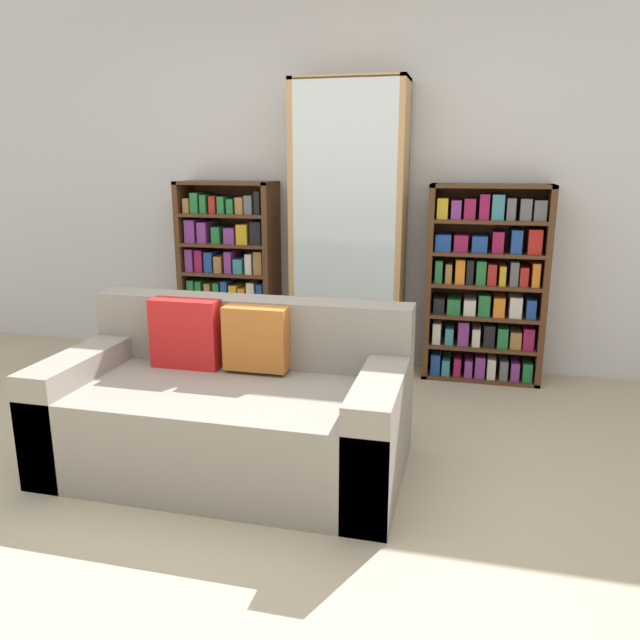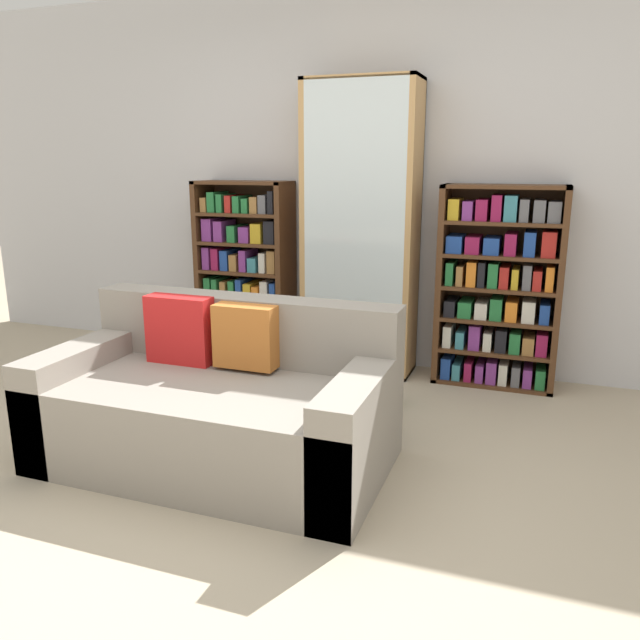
{
  "view_description": "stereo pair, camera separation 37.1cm",
  "coord_description": "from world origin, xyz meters",
  "px_view_note": "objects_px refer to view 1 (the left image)",
  "views": [
    {
      "loc": [
        0.94,
        -2.25,
        1.49
      ],
      "look_at": [
        0.07,
        1.24,
        0.57
      ],
      "focal_mm": 35.0,
      "sensor_mm": 36.0,
      "label": 1
    },
    {
      "loc": [
        1.29,
        -2.14,
        1.49
      ],
      "look_at": [
        0.07,
        1.24,
        0.57
      ],
      "focal_mm": 35.0,
      "sensor_mm": 36.0,
      "label": 2
    }
  ],
  "objects_px": {
    "bookshelf_right": "(486,285)",
    "display_cabinet": "(349,231)",
    "couch": "(231,410)",
    "wine_bottle": "(392,382)",
    "bookshelf_left": "(230,275)"
  },
  "relations": [
    {
      "from": "bookshelf_right",
      "to": "display_cabinet",
      "type": "bearing_deg",
      "value": -179.03
    },
    {
      "from": "bookshelf_right",
      "to": "couch",
      "type": "bearing_deg",
      "value": -126.43
    },
    {
      "from": "wine_bottle",
      "to": "bookshelf_left",
      "type": "bearing_deg",
      "value": 154.18
    },
    {
      "from": "display_cabinet",
      "to": "bookshelf_left",
      "type": "bearing_deg",
      "value": 179.01
    },
    {
      "from": "bookshelf_left",
      "to": "wine_bottle",
      "type": "xyz_separation_m",
      "value": [
        1.34,
        -0.65,
        -0.51
      ]
    },
    {
      "from": "bookshelf_left",
      "to": "bookshelf_right",
      "type": "distance_m",
      "value": 1.88
    },
    {
      "from": "display_cabinet",
      "to": "bookshelf_right",
      "type": "height_order",
      "value": "display_cabinet"
    },
    {
      "from": "display_cabinet",
      "to": "wine_bottle",
      "type": "bearing_deg",
      "value": -56.53
    },
    {
      "from": "bookshelf_left",
      "to": "bookshelf_right",
      "type": "relative_size",
      "value": 1.0
    },
    {
      "from": "bookshelf_left",
      "to": "wine_bottle",
      "type": "height_order",
      "value": "bookshelf_left"
    },
    {
      "from": "couch",
      "to": "bookshelf_left",
      "type": "distance_m",
      "value": 1.82
    },
    {
      "from": "wine_bottle",
      "to": "display_cabinet",
      "type": "bearing_deg",
      "value": 123.47
    },
    {
      "from": "bookshelf_right",
      "to": "wine_bottle",
      "type": "relative_size",
      "value": 4.01
    },
    {
      "from": "couch",
      "to": "bookshelf_left",
      "type": "height_order",
      "value": "bookshelf_left"
    },
    {
      "from": "couch",
      "to": "display_cabinet",
      "type": "xyz_separation_m",
      "value": [
        0.26,
        1.64,
        0.72
      ]
    }
  ]
}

